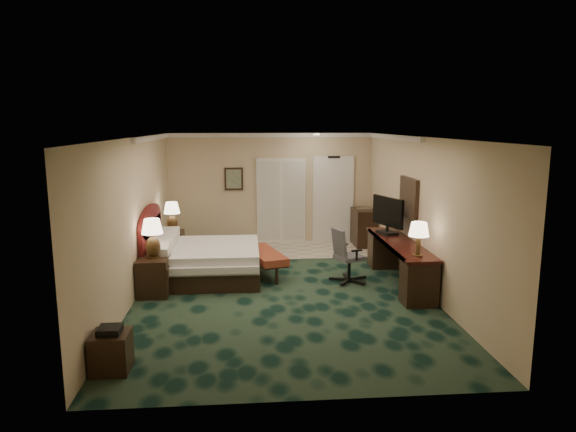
{
  "coord_description": "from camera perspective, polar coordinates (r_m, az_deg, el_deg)",
  "views": [
    {
      "loc": [
        -0.62,
        -8.78,
        2.93
      ],
      "look_at": [
        0.17,
        0.6,
        1.23
      ],
      "focal_mm": 32.0,
      "sensor_mm": 36.0,
      "label": 1
    }
  ],
  "objects": [
    {
      "name": "desk_lamp",
      "position": [
        8.6,
        14.3,
        -2.5
      ],
      "size": [
        0.4,
        0.4,
        0.58
      ],
      "primitive_type": null,
      "rotation": [
        0.0,
        0.0,
        -0.24
      ],
      "color": "black",
      "rests_on": "desk"
    },
    {
      "name": "closet_doors",
      "position": [
        12.66,
        -0.79,
        1.71
      ],
      "size": [
        1.2,
        0.06,
        2.1
      ],
      "primitive_type": "cube",
      "color": "beige",
      "rests_on": "ground"
    },
    {
      "name": "crown_molding",
      "position": [
        8.8,
        -0.75,
        8.43
      ],
      "size": [
        5.0,
        7.5,
        0.1
      ],
      "primitive_type": null,
      "color": "white",
      "rests_on": "wall_back"
    },
    {
      "name": "wall_back",
      "position": [
        12.64,
        -1.93,
        3.07
      ],
      "size": [
        5.0,
        0.0,
        2.7
      ],
      "primitive_type": "cube",
      "color": "#C9B58C",
      "rests_on": "ground"
    },
    {
      "name": "wall_mirror",
      "position": [
        9.96,
        13.28,
        2.02
      ],
      "size": [
        0.05,
        0.95,
        0.75
      ],
      "primitive_type": "cube",
      "color": "white",
      "rests_on": "wall_right"
    },
    {
      "name": "wall_front",
      "position": [
        5.31,
        2.14,
        -7.1
      ],
      "size": [
        5.0,
        0.0,
        2.7
      ],
      "primitive_type": "cube",
      "color": "#C9B58C",
      "rests_on": "ground"
    },
    {
      "name": "bed",
      "position": [
        9.96,
        -9.1,
        -5.08
      ],
      "size": [
        2.02,
        1.87,
        0.64
      ],
      "primitive_type": "cube",
      "color": "white",
      "rests_on": "ground"
    },
    {
      "name": "wall_left",
      "position": [
        9.11,
        -16.61,
        -0.17
      ],
      "size": [
        0.0,
        7.5,
        2.7
      ],
      "primitive_type": "cube",
      "color": "#C9B58C",
      "rests_on": "ground"
    },
    {
      "name": "tv",
      "position": [
        10.2,
        11.02,
        0.05
      ],
      "size": [
        0.39,
        0.91,
        0.73
      ],
      "primitive_type": "cube",
      "rotation": [
        0.0,
        0.0,
        0.35
      ],
      "color": "black",
      "rests_on": "desk"
    },
    {
      "name": "desk_chair",
      "position": [
        9.64,
        6.84,
        -4.32
      ],
      "size": [
        0.76,
        0.74,
        1.03
      ],
      "primitive_type": null,
      "rotation": [
        0.0,
        0.0,
        0.36
      ],
      "color": "#505050",
      "rests_on": "ground"
    },
    {
      "name": "tile_patch",
      "position": [
        12.13,
        2.56,
        -3.7
      ],
      "size": [
        3.2,
        1.7,
        0.01
      ],
      "primitive_type": "cube",
      "color": "#B0A492",
      "rests_on": "ground"
    },
    {
      "name": "wall_right",
      "position": [
        9.45,
        14.57,
        0.29
      ],
      "size": [
        0.0,
        7.5,
        2.7
      ],
      "primitive_type": "cube",
      "color": "#C9B58C",
      "rests_on": "ground"
    },
    {
      "name": "bed_bench",
      "position": [
        10.06,
        -2.59,
        -5.27
      ],
      "size": [
        0.88,
        1.5,
        0.48
      ],
      "primitive_type": "cube",
      "rotation": [
        0.0,
        0.0,
        0.29
      ],
      "color": "maroon",
      "rests_on": "ground"
    },
    {
      "name": "lamp_far",
      "position": [
        11.36,
        -12.76,
        -0.11
      ],
      "size": [
        0.43,
        0.43,
        0.65
      ],
      "primitive_type": null,
      "rotation": [
        0.0,
        0.0,
        -0.28
      ],
      "color": "black",
      "rests_on": "nightstand_far"
    },
    {
      "name": "entry_door",
      "position": [
        12.82,
        5.02,
        1.79
      ],
      "size": [
        1.02,
        0.06,
        2.18
      ],
      "primitive_type": "cube",
      "color": "white",
      "rests_on": "ground"
    },
    {
      "name": "floor",
      "position": [
        9.27,
        -0.72,
        -8.17
      ],
      "size": [
        5.0,
        7.5,
        0.0
      ],
      "primitive_type": "cube",
      "color": "black",
      "rests_on": "ground"
    },
    {
      "name": "wall_art",
      "position": [
        12.56,
        -6.05,
        4.12
      ],
      "size": [
        0.45,
        0.06,
        0.55
      ],
      "primitive_type": "cube",
      "color": "#4B6B59",
      "rests_on": "wall_back"
    },
    {
      "name": "ceiling",
      "position": [
        8.8,
        -0.76,
        8.75
      ],
      "size": [
        5.0,
        7.5,
        0.0
      ],
      "primitive_type": "cube",
      "color": "white",
      "rests_on": "wall_back"
    },
    {
      "name": "minibar",
      "position": [
        12.55,
        8.37,
        -1.26
      ],
      "size": [
        0.47,
        0.85,
        0.89
      ],
      "primitive_type": "cube",
      "color": "black",
      "rests_on": "ground"
    },
    {
      "name": "lamp_near",
      "position": [
        9.07,
        -14.82,
        -2.43
      ],
      "size": [
        0.43,
        0.43,
        0.68
      ],
      "primitive_type": null,
      "rotation": [
        0.0,
        0.0,
        0.2
      ],
      "color": "black",
      "rests_on": "nightstand_near"
    },
    {
      "name": "nightstand_far",
      "position": [
        11.5,
        -12.75,
        -3.2
      ],
      "size": [
        0.49,
        0.56,
        0.61
      ],
      "primitive_type": "cube",
      "color": "black",
      "rests_on": "ground"
    },
    {
      "name": "nightstand_near",
      "position": [
        9.2,
        -14.69,
        -6.54
      ],
      "size": [
        0.52,
        0.6,
        0.65
      ],
      "primitive_type": "cube",
      "color": "black",
      "rests_on": "ground"
    },
    {
      "name": "headboard",
      "position": [
        10.19,
        -14.97,
        -2.74
      ],
      "size": [
        0.12,
        2.0,
        1.4
      ],
      "primitive_type": null,
      "color": "#520A12",
      "rests_on": "ground"
    },
    {
      "name": "side_table",
      "position": [
        6.69,
        -19.05,
        -14.09
      ],
      "size": [
        0.44,
        0.44,
        0.48
      ],
      "primitive_type": "cube",
      "color": "black",
      "rests_on": "ground"
    },
    {
      "name": "desk",
      "position": [
        9.72,
        12.21,
        -5.11
      ],
      "size": [
        0.59,
        2.74,
        0.79
      ],
      "primitive_type": "cube",
      "color": "black",
      "rests_on": "ground"
    }
  ]
}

